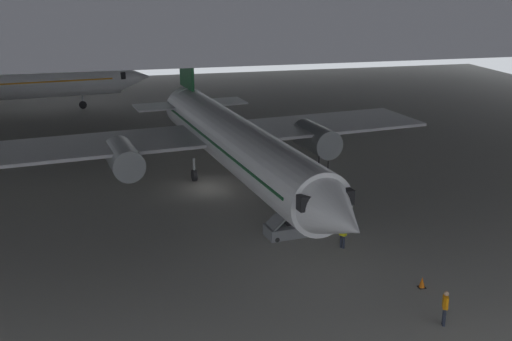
% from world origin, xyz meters
% --- Properties ---
extents(ground_plane, '(110.00, 110.00, 0.00)m').
position_xyz_m(ground_plane, '(0.00, 0.00, 0.00)').
color(ground_plane, gray).
extents(airplane_main, '(35.53, 36.54, 11.44)m').
position_xyz_m(airplane_main, '(1.29, 0.18, 3.45)').
color(airplane_main, white).
rests_on(airplane_main, ground_plane).
extents(boarding_stairs, '(4.34, 1.99, 4.65)m').
position_xyz_m(boarding_stairs, '(3.20, -9.78, 0.73)').
color(boarding_stairs, slate).
rests_on(boarding_stairs, ground_plane).
extents(crew_worker_near_nose, '(0.34, 0.52, 1.72)m').
position_xyz_m(crew_worker_near_nose, '(6.58, -21.39, 0.99)').
color(crew_worker_near_nose, '#232838').
rests_on(crew_worker_near_nose, ground_plane).
extents(crew_worker_by_stairs, '(0.39, 0.46, 1.57)m').
position_xyz_m(crew_worker_by_stairs, '(5.15, -12.39, 0.89)').
color(crew_worker_by_stairs, '#232838').
rests_on(crew_worker_by_stairs, ground_plane).
extents(traffic_cone_orange, '(0.36, 0.36, 0.60)m').
position_xyz_m(traffic_cone_orange, '(7.34, -17.92, 0.29)').
color(traffic_cone_orange, black).
rests_on(traffic_cone_orange, ground_plane).
extents(baggage_tug, '(1.41, 2.27, 0.90)m').
position_xyz_m(baggage_tug, '(4.94, 10.24, 0.53)').
color(baggage_tug, yellow).
rests_on(baggage_tug, ground_plane).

